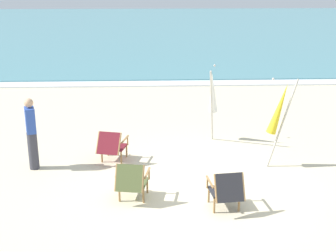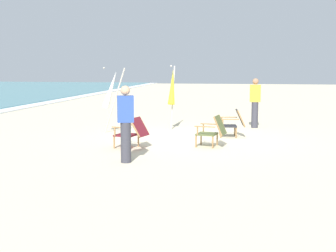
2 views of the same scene
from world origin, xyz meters
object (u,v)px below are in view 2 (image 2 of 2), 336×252
object	(u,v)px
beach_chair_front_right	(234,122)
person_by_waterline	(255,102)
umbrella_furled_yellow	(172,87)
beach_chair_mid_center	(213,130)
beach_chair_far_center	(132,131)
person_near_chairs	(126,123)
umbrella_furled_white	(111,90)

from	to	relation	value
beach_chair_front_right	person_by_waterline	distance (m)	2.28
beach_chair_front_right	umbrella_furled_yellow	xyz separation A→B (m)	(1.46, 2.02, 0.92)
beach_chair_mid_center	beach_chair_front_right	size ratio (longest dim) A/B	1.01
beach_chair_far_center	person_near_chairs	distance (m)	1.80
beach_chair_far_center	person_near_chairs	world-z (taller)	person_near_chairs
person_near_chairs	beach_chair_front_right	bearing A→B (deg)	-28.13
umbrella_furled_yellow	person_near_chairs	size ratio (longest dim) A/B	1.27
beach_chair_far_center	umbrella_furled_white	size ratio (longest dim) A/B	0.44
beach_chair_front_right	umbrella_furled_yellow	size ratio (longest dim) A/B	0.39
beach_chair_mid_center	person_near_chairs	size ratio (longest dim) A/B	0.49
beach_chair_mid_center	beach_chair_front_right	world-z (taller)	beach_chair_mid_center
umbrella_furled_yellow	person_near_chairs	world-z (taller)	umbrella_furled_yellow
umbrella_furled_yellow	beach_chair_mid_center	bearing A→B (deg)	-154.01
beach_chair_mid_center	person_by_waterline	distance (m)	4.07
beach_chair_far_center	person_near_chairs	bearing A→B (deg)	-170.45
umbrella_furled_white	beach_chair_far_center	bearing A→B (deg)	-152.81
beach_chair_front_right	umbrella_furled_white	xyz separation A→B (m)	(0.21, 3.70, 0.88)
beach_chair_far_center	umbrella_furled_white	xyz separation A→B (m)	(2.48, 1.27, 0.89)
umbrella_furled_white	person_near_chairs	world-z (taller)	umbrella_furled_white
umbrella_furled_white	umbrella_furled_yellow	bearing A→B (deg)	-53.28
beach_chair_mid_center	umbrella_furled_yellow	world-z (taller)	umbrella_furled_yellow
beach_chair_front_right	umbrella_furled_yellow	world-z (taller)	umbrella_furled_yellow
umbrella_furled_yellow	beach_chair_far_center	bearing A→B (deg)	173.86
beach_chair_mid_center	beach_chair_front_right	distance (m)	1.81
beach_chair_front_right	person_by_waterline	world-z (taller)	person_by_waterline
person_near_chairs	umbrella_furled_white	bearing A→B (deg)	20.40
beach_chair_front_right	person_near_chairs	size ratio (longest dim) A/B	0.49
umbrella_furled_yellow	beach_chair_front_right	bearing A→B (deg)	-125.70
beach_chair_front_right	person_near_chairs	world-z (taller)	person_near_chairs
umbrella_furled_white	person_by_waterline	bearing A→B (deg)	-65.81
beach_chair_front_right	person_near_chairs	bearing A→B (deg)	151.87
person_near_chairs	person_by_waterline	world-z (taller)	same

